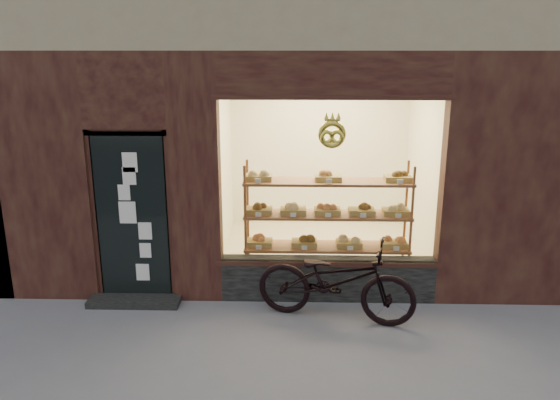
{
  "coord_description": "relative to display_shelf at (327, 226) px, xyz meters",
  "views": [
    {
      "loc": [
        0.01,
        -4.36,
        3.12
      ],
      "look_at": [
        -0.16,
        2.0,
        1.35
      ],
      "focal_mm": 35.0,
      "sensor_mm": 36.0,
      "label": 1
    }
  ],
  "objects": [
    {
      "name": "bicycle",
      "position": [
        0.06,
        -0.97,
        -0.35
      ],
      "size": [
        1.98,
        1.09,
        0.99
      ],
      "primitive_type": "imported",
      "rotation": [
        0.0,
        0.0,
        1.33
      ],
      "color": "black",
      "rests_on": "ground"
    },
    {
      "name": "ground",
      "position": [
        -0.45,
        -2.55,
        -0.85
      ],
      "size": [
        90.0,
        90.0,
        0.0
      ],
      "primitive_type": "plane",
      "color": "slate"
    },
    {
      "name": "display_shelf",
      "position": [
        0.0,
        0.0,
        0.0
      ],
      "size": [
        2.2,
        0.45,
        1.7
      ],
      "color": "brown",
      "rests_on": "ground"
    }
  ]
}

